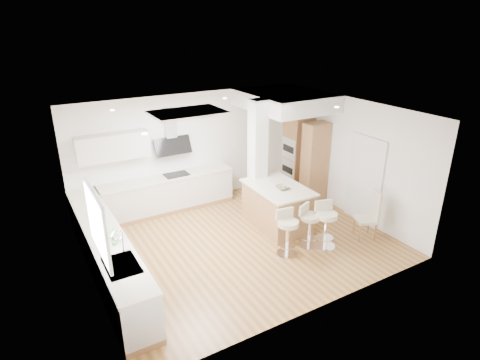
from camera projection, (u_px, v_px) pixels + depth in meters
ground at (239, 241)px, 8.62m from camera, size 6.00×6.00×0.00m
ceiling at (239, 241)px, 8.62m from camera, size 6.00×5.00×0.02m
wall_back at (189, 149)px, 10.10m from camera, size 6.00×0.04×2.80m
wall_left at (84, 215)px, 6.69m from camera, size 0.04×5.00×2.80m
wall_right at (348, 157)px, 9.50m from camera, size 0.04×5.00×2.80m
skylight at (188, 113)px, 7.69m from camera, size 4.10×2.10×0.06m
window_left at (96, 221)px, 5.88m from camera, size 0.06×1.28×1.07m
doorway_right at (365, 181)px, 9.16m from camera, size 0.05×1.00×2.10m
counter_left at (106, 252)px, 7.37m from camera, size 0.63×4.50×1.35m
counter_back at (161, 185)px, 9.71m from camera, size 3.62×0.63×2.50m
pillar at (258, 159)px, 9.35m from camera, size 0.35×0.35×2.80m
soffit at (285, 100)px, 9.75m from camera, size 1.78×2.20×0.40m
oven_column at (304, 159)px, 10.47m from camera, size 0.63×1.21×2.10m
peninsula at (277, 206)px, 9.09m from camera, size 1.11×1.65×1.06m
bar_stool_a at (287, 230)px, 7.96m from camera, size 0.49×0.49×0.97m
bar_stool_b at (309, 224)px, 8.26m from camera, size 0.55×0.55×0.93m
bar_stool_c at (326, 222)px, 8.23m from camera, size 0.55×0.55×1.01m
dining_chair at (371, 213)px, 8.57m from camera, size 0.55×0.55×1.08m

